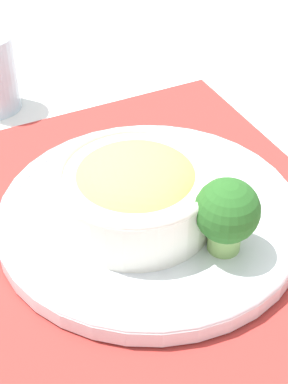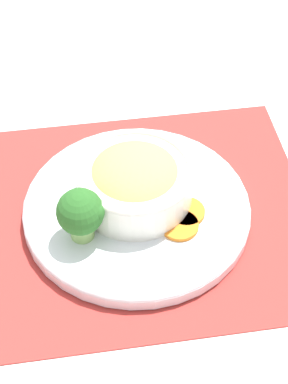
{
  "view_description": "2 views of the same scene",
  "coord_description": "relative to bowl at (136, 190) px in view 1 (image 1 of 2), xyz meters",
  "views": [
    {
      "loc": [
        0.42,
        -0.21,
        0.43
      ],
      "look_at": [
        0.01,
        -0.01,
        0.05
      ],
      "focal_mm": 60.0,
      "sensor_mm": 36.0,
      "label": 1
    },
    {
      "loc": [
        0.07,
        0.55,
        0.65
      ],
      "look_at": [
        -0.01,
        0.0,
        0.05
      ],
      "focal_mm": 60.0,
      "sensor_mm": 36.0,
      "label": 2
    }
  ],
  "objects": [
    {
      "name": "carrot_slice_middle",
      "position": [
        -0.06,
        0.04,
        -0.03
      ],
      "size": [
        0.05,
        0.05,
        0.01
      ],
      "color": "orange",
      "rests_on": "plate"
    },
    {
      "name": "placemat",
      "position": [
        0.0,
        0.01,
        -0.05
      ],
      "size": [
        0.46,
        0.39,
        0.0
      ],
      "color": "#B2332D",
      "rests_on": "ground_plane"
    },
    {
      "name": "bowl",
      "position": [
        0.0,
        0.0,
        0.0
      ],
      "size": [
        0.15,
        0.15,
        0.07
      ],
      "color": "silver",
      "rests_on": "plate"
    },
    {
      "name": "plate",
      "position": [
        0.0,
        0.01,
        -0.04
      ],
      "size": [
        0.3,
        0.3,
        0.02
      ],
      "color": "silver",
      "rests_on": "placemat"
    },
    {
      "name": "carrot_slice_near",
      "position": [
        -0.05,
        0.06,
        -0.03
      ],
      "size": [
        0.05,
        0.05,
        0.01
      ],
      "color": "orange",
      "rests_on": "plate"
    },
    {
      "name": "ground_plane",
      "position": [
        0.0,
        0.01,
        -0.05
      ],
      "size": [
        4.0,
        4.0,
        0.0
      ],
      "primitive_type": "plane",
      "color": "white"
    },
    {
      "name": "broccoli_floret",
      "position": [
        0.07,
        0.05,
        0.01
      ],
      "size": [
        0.06,
        0.06,
        0.07
      ],
      "color": "#84AD5B",
      "rests_on": "plate"
    }
  ]
}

